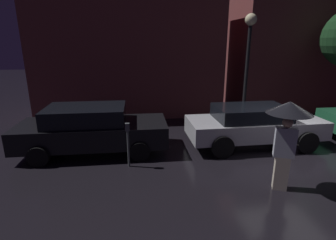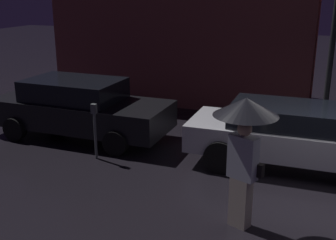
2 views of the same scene
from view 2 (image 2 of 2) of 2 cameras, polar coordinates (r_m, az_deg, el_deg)
ground_plane at (r=8.44m, az=19.94°, el=-10.17°), size 60.00×60.00×0.00m
building_facade_left at (r=14.82m, az=2.39°, el=14.58°), size 8.63×3.00×6.05m
parked_car_black at (r=11.25m, az=-11.85°, el=1.69°), size 4.70×2.03×1.51m
parked_car_silver at (r=9.45m, az=16.53°, el=-1.87°), size 4.56×1.92×1.39m
pedestrian_with_umbrella at (r=6.60m, az=10.35°, el=-1.39°), size 1.01×1.01×2.19m
parking_meter at (r=9.63m, az=-9.88°, el=-0.72°), size 0.12×0.10×1.30m
street_lamp_near at (r=11.27m, az=21.85°, el=13.78°), size 0.46×0.46×4.52m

